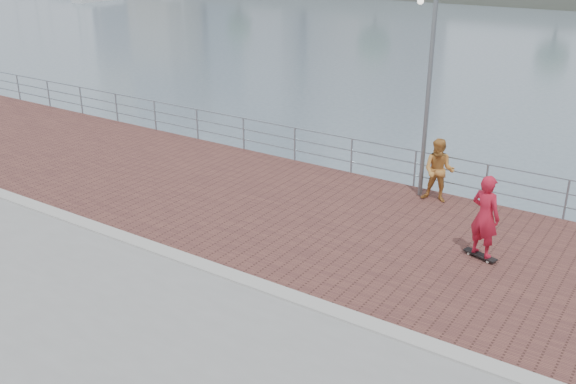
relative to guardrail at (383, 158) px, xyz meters
The scene contains 8 objects.
water 7.50m from the guardrail, 90.00° to the right, with size 400.00×400.00×0.00m, color slate.
brick_lane 3.47m from the guardrail, 90.00° to the right, with size 40.00×6.80×0.02m, color brown.
curb 7.03m from the guardrail, 90.00° to the right, with size 40.00×0.40×0.06m, color #B7B5AD.
guardrail is the anchor object (origin of this frame).
street_lamp 3.92m from the guardrail, 33.22° to the right, with size 0.43×1.26×5.94m.
skateboard 5.23m from the guardrail, 38.83° to the right, with size 0.82×0.43×0.09m.
skateboarder 5.20m from the guardrail, 38.83° to the right, with size 0.69×0.45×1.90m, color red.
bystander 2.09m from the guardrail, 18.67° to the right, with size 0.85×0.66×1.75m, color #CB873B.
Camera 1 is at (7.57, -9.32, 6.85)m, focal length 40.00 mm.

